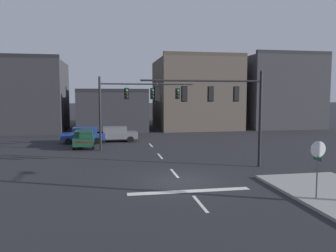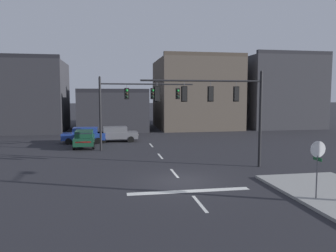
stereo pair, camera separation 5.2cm
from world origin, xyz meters
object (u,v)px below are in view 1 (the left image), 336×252
Objects in this scene: stop_sign at (318,156)px; car_lot_middle at (84,135)px; car_lot_nearside at (84,138)px; signal_mast_far_side at (132,99)px; signal_mast_near_side at (220,101)px; car_lot_farside at (116,134)px.

car_lot_middle is at bearing 119.44° from stop_sign.
car_lot_nearside is (-11.84, 18.44, -1.29)m from stop_sign.
signal_mast_near_side is at bearing -59.37° from signal_mast_far_side.
stop_sign is at bearing -57.29° from car_lot_nearside.
signal_mast_far_side reaches higher than stop_sign.
car_lot_middle is at bearing -172.84° from car_lot_farside.
car_lot_nearside is 4.52m from car_lot_farside.
signal_mast_near_side is 17.43m from car_lot_middle.
stop_sign is 0.63× the size of car_lot_farside.
car_lot_nearside and car_lot_farside have the same top height.
signal_mast_far_side is at bearing 114.44° from stop_sign.
car_lot_nearside is at bearing -85.84° from car_lot_middle.
signal_mast_near_side is 2.93× the size of stop_sign.
car_lot_nearside is 1.00× the size of car_lot_middle.
signal_mast_near_side is 16.17m from car_lot_farside.
car_lot_nearside is 2.93m from car_lot_middle.
car_lot_middle is (-9.87, 13.88, -3.71)m from signal_mast_near_side.
car_lot_middle is at bearing 94.16° from car_lot_nearside.
car_lot_middle is 0.99× the size of car_lot_farside.
signal_mast_near_side is 15.06m from car_lot_nearside.
signal_mast_far_side is 1.91× the size of car_lot_nearside.
stop_sign is at bearing -68.02° from car_lot_farside.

